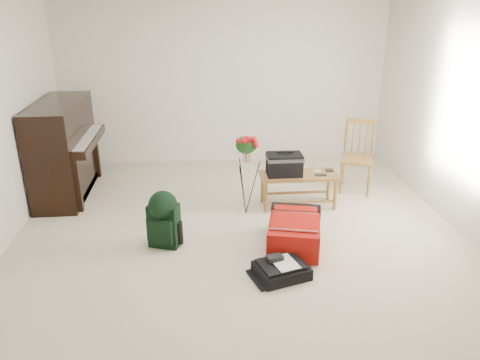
{
  "coord_description": "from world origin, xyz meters",
  "views": [
    {
      "loc": [
        -0.42,
        -4.46,
        2.53
      ],
      "look_at": [
        0.03,
        0.35,
        0.6
      ],
      "focal_mm": 35.0,
      "sensor_mm": 36.0,
      "label": 1
    }
  ],
  "objects": [
    {
      "name": "piano",
      "position": [
        -2.19,
        1.6,
        0.6
      ],
      "size": [
        0.71,
        1.5,
        1.25
      ],
      "color": "black",
      "rests_on": "floor"
    },
    {
      "name": "bench",
      "position": [
        0.69,
        0.89,
        0.53
      ],
      "size": [
        0.97,
        0.39,
        0.75
      ],
      "rotation": [
        0.0,
        0.0,
        -0.01
      ],
      "color": "olive",
      "rests_on": "floor"
    },
    {
      "name": "flower_stand",
      "position": [
        0.14,
        0.75,
        0.5
      ],
      "size": [
        0.35,
        0.35,
        1.03
      ],
      "rotation": [
        0.0,
        0.0,
        -0.09
      ],
      "color": "black",
      "rests_on": "floor"
    },
    {
      "name": "black_duffel",
      "position": [
        0.33,
        -0.67,
        0.07
      ],
      "size": [
        0.57,
        0.51,
        0.2
      ],
      "rotation": [
        0.0,
        0.0,
        0.3
      ],
      "color": "black",
      "rests_on": "floor"
    },
    {
      "name": "green_backpack",
      "position": [
        -0.81,
        0.03,
        0.35
      ],
      "size": [
        0.36,
        0.33,
        0.63
      ],
      "rotation": [
        0.0,
        0.0,
        -0.31
      ],
      "color": "black",
      "rests_on": "floor"
    },
    {
      "name": "wall_back",
      "position": [
        0.0,
        2.75,
        1.25
      ],
      "size": [
        5.0,
        0.04,
        2.5
      ],
      "primitive_type": "cube",
      "color": "white",
      "rests_on": "floor"
    },
    {
      "name": "floor",
      "position": [
        0.0,
        0.0,
        0.0
      ],
      "size": [
        5.0,
        5.5,
        0.01
      ],
      "primitive_type": "cube",
      "color": "beige",
      "rests_on": "ground"
    },
    {
      "name": "wall_right",
      "position": [
        2.5,
        0.0,
        1.25
      ],
      "size": [
        0.04,
        5.5,
        2.5
      ],
      "primitive_type": "cube",
      "color": "white",
      "rests_on": "floor"
    },
    {
      "name": "red_suitcase",
      "position": [
        0.56,
        -0.06,
        0.18
      ],
      "size": [
        0.7,
        0.9,
        0.34
      ],
      "rotation": [
        0.0,
        0.0,
        -0.24
      ],
      "color": "#AA1907",
      "rests_on": "floor"
    },
    {
      "name": "dining_chair",
      "position": [
        1.71,
        1.36,
        0.47
      ],
      "size": [
        0.54,
        0.54,
        0.97
      ],
      "rotation": [
        0.0,
        0.0,
        -0.37
      ],
      "color": "olive",
      "rests_on": "floor"
    }
  ]
}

